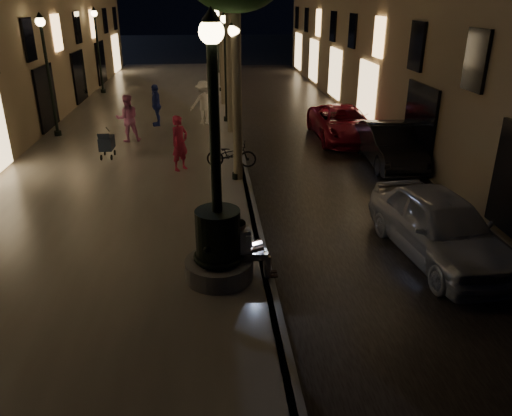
{
  "coord_description": "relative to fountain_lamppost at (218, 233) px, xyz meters",
  "views": [
    {
      "loc": [
        -1.07,
        -6.95,
        5.56
      ],
      "look_at": [
        -0.15,
        3.0,
        1.3
      ],
      "focal_mm": 35.0,
      "sensor_mm": 36.0,
      "label": 1
    }
  ],
  "objects": [
    {
      "name": "cobble_lane",
      "position": [
        4.0,
        13.0,
        -1.2
      ],
      "size": [
        6.0,
        45.0,
        0.02
      ],
      "primitive_type": "cube",
      "color": "black",
      "rests_on": "ground"
    },
    {
      "name": "pedestrian_pink",
      "position": [
        -3.31,
        10.86,
        -0.09
      ],
      "size": [
        1.04,
        0.9,
        1.85
      ],
      "primitive_type": "imported",
      "rotation": [
        0.0,
        0.0,
        3.39
      ],
      "color": "#C7699D",
      "rests_on": "promenade"
    },
    {
      "name": "lamp_left_c",
      "position": [
        -6.4,
        22.0,
        2.02
      ],
      "size": [
        0.36,
        0.36,
        4.81
      ],
      "color": "black",
      "rests_on": "promenade"
    },
    {
      "name": "car_front",
      "position": [
        5.01,
        0.8,
        -0.44
      ],
      "size": [
        2.27,
        4.67,
        1.54
      ],
      "primitive_type": "imported",
      "rotation": [
        0.0,
        0.0,
        0.1
      ],
      "color": "#ACAEB4",
      "rests_on": "ground"
    },
    {
      "name": "lamp_curb_d",
      "position": [
        0.7,
        30.0,
        2.02
      ],
      "size": [
        0.36,
        0.36,
        4.81
      ],
      "color": "black",
      "rests_on": "promenade"
    },
    {
      "name": "bicycle",
      "position": [
        0.6,
        7.21,
        -0.57
      ],
      "size": [
        1.74,
        0.8,
        0.88
      ],
      "primitive_type": "imported",
      "rotation": [
        0.0,
        0.0,
        1.44
      ],
      "color": "black",
      "rests_on": "promenade"
    },
    {
      "name": "ground",
      "position": [
        1.0,
        13.0,
        -1.21
      ],
      "size": [
        120.0,
        120.0,
        0.0
      ],
      "primitive_type": "plane",
      "color": "black",
      "rests_on": "ground"
    },
    {
      "name": "fountain_lamppost",
      "position": [
        0.0,
        0.0,
        0.0
      ],
      "size": [
        1.4,
        1.4,
        5.21
      ],
      "color": "#59595B",
      "rests_on": "promenade"
    },
    {
      "name": "promenade",
      "position": [
        -3.0,
        13.0,
        -1.11
      ],
      "size": [
        8.0,
        45.0,
        0.2
      ],
      "primitive_type": "cube",
      "color": "#69655D",
      "rests_on": "ground"
    },
    {
      "name": "lamp_left_b",
      "position": [
        -6.4,
        12.0,
        2.02
      ],
      "size": [
        0.36,
        0.36,
        4.81
      ],
      "color": "black",
      "rests_on": "promenade"
    },
    {
      "name": "pedestrian_red",
      "position": [
        -1.1,
        7.08,
        -0.1
      ],
      "size": [
        0.78,
        0.78,
        1.82
      ],
      "primitive_type": "imported",
      "rotation": [
        0.0,
        0.0,
        0.8
      ],
      "color": "#C12648",
      "rests_on": "promenade"
    },
    {
      "name": "lamp_curb_b",
      "position": [
        0.7,
        14.0,
        2.02
      ],
      "size": [
        0.36,
        0.36,
        4.81
      ],
      "color": "black",
      "rests_on": "promenade"
    },
    {
      "name": "car_second",
      "position": [
        6.19,
        7.58,
        -0.5
      ],
      "size": [
        1.67,
        4.39,
        1.43
      ],
      "primitive_type": "imported",
      "rotation": [
        0.0,
        0.0,
        -0.04
      ],
      "color": "black",
      "rests_on": "ground"
    },
    {
      "name": "lamp_curb_a",
      "position": [
        0.7,
        6.0,
        2.02
      ],
      "size": [
        0.36,
        0.36,
        4.81
      ],
      "color": "black",
      "rests_on": "promenade"
    },
    {
      "name": "lamp_curb_c",
      "position": [
        0.7,
        22.0,
        2.02
      ],
      "size": [
        0.36,
        0.36,
        4.81
      ],
      "color": "black",
      "rests_on": "promenade"
    },
    {
      "name": "curb_strip",
      "position": [
        1.0,
        13.0,
        -1.11
      ],
      "size": [
        0.25,
        45.0,
        0.2
      ],
      "primitive_type": "cube",
      "color": "#59595B",
      "rests_on": "ground"
    },
    {
      "name": "pedestrian_white",
      "position": [
        -0.34,
        13.54,
        -0.05
      ],
      "size": [
        1.4,
        1.05,
        1.92
      ],
      "primitive_type": "imported",
      "rotation": [
        0.0,
        0.0,
        3.44
      ],
      "color": "white",
      "rests_on": "promenade"
    },
    {
      "name": "car_third",
      "position": [
        5.41,
        11.02,
        -0.53
      ],
      "size": [
        2.26,
        4.9,
        1.36
      ],
      "primitive_type": "imported",
      "rotation": [
        0.0,
        0.0,
        -0.0
      ],
      "color": "maroon",
      "rests_on": "ground"
    },
    {
      "name": "seated_man_laptop",
      "position": [
        0.61,
        0.0,
        -0.32
      ],
      "size": [
        0.92,
        0.31,
        1.3
      ],
      "color": "tan",
      "rests_on": "promenade"
    },
    {
      "name": "pedestrian_blue",
      "position": [
        -2.43,
        13.42,
        -0.1
      ],
      "size": [
        0.6,
        1.12,
        1.82
      ],
      "primitive_type": "imported",
      "rotation": [
        0.0,
        0.0,
        4.86
      ],
      "color": "navy",
      "rests_on": "promenade"
    },
    {
      "name": "stroller",
      "position": [
        -3.77,
        8.65,
        -0.47
      ],
      "size": [
        0.46,
        1.05,
        1.08
      ],
      "rotation": [
        0.0,
        0.0,
        -0.02
      ],
      "color": "black",
      "rests_on": "promenade"
    }
  ]
}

